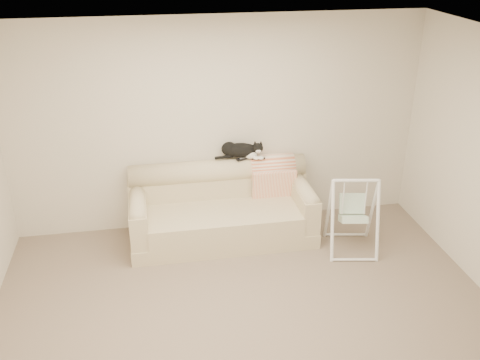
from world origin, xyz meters
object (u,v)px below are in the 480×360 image
at_px(remote_b, 258,158).
at_px(sofa, 221,210).
at_px(baby_swing, 353,214).
at_px(remote_a, 243,158).
at_px(tuxedo_cat, 241,150).

bearing_deg(remote_b, sofa, -157.48).
bearing_deg(sofa, baby_swing, -21.44).
distance_m(sofa, baby_swing, 1.56).
distance_m(remote_a, tuxedo_cat, 0.11).
xyz_separation_m(remote_b, tuxedo_cat, (-0.20, 0.06, 0.10)).
bearing_deg(sofa, remote_a, 36.24).
height_order(remote_a, tuxedo_cat, tuxedo_cat).
relative_size(sofa, tuxedo_cat, 3.69).
relative_size(remote_a, tuxedo_cat, 0.31).
bearing_deg(baby_swing, remote_a, 144.97).
height_order(tuxedo_cat, baby_swing, tuxedo_cat).
bearing_deg(baby_swing, sofa, 158.56).
bearing_deg(remote_a, tuxedo_cat, 130.23).
distance_m(sofa, remote_b, 0.77).
xyz_separation_m(remote_a, baby_swing, (1.14, -0.80, -0.45)).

